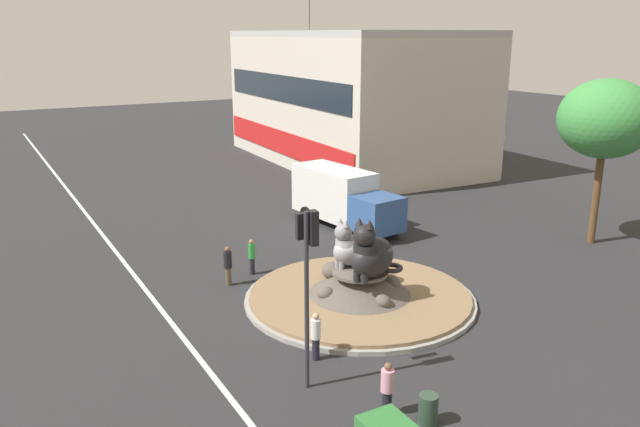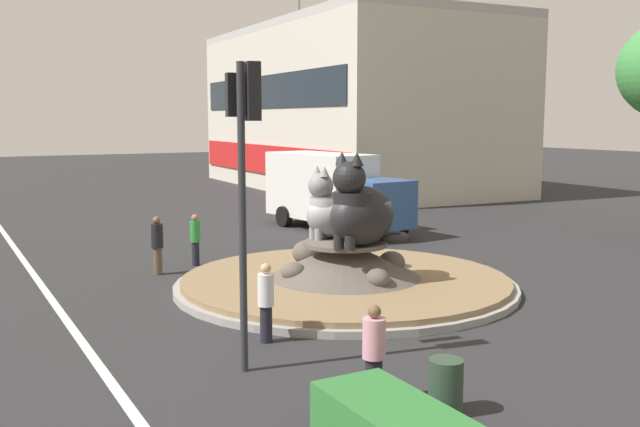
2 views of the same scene
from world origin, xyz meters
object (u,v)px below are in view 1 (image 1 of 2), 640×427
at_px(pedestrian_black_shirt, 228,265).
at_px(pedestrian_pink_shirt, 387,388).
at_px(pedestrian_green_shirt, 252,256).
at_px(delivery_box_truck, 343,197).
at_px(pedestrian_white_shirt, 316,335).
at_px(shophouse_block, 350,98).
at_px(traffic_light_mast, 308,261).
at_px(broadleaf_tree_behind_island, 606,119).
at_px(litter_bin, 428,409).
at_px(cat_statue_grey, 351,248).
at_px(cat_statue_black, 371,255).

height_order(pedestrian_black_shirt, pedestrian_pink_shirt, pedestrian_black_shirt).
distance_m(pedestrian_green_shirt, delivery_box_truck, 8.76).
bearing_deg(pedestrian_green_shirt, pedestrian_white_shirt, 12.48).
relative_size(shophouse_block, pedestrian_white_shirt, 14.28).
height_order(traffic_light_mast, pedestrian_green_shirt, traffic_light_mast).
xyz_separation_m(broadleaf_tree_behind_island, pedestrian_green_shirt, (-4.69, -17.38, -5.60)).
bearing_deg(litter_bin, delivery_box_truck, 155.46).
xyz_separation_m(broadleaf_tree_behind_island, delivery_box_truck, (-9.02, -9.81, -4.78)).
distance_m(delivery_box_truck, litter_bin, 19.16).
xyz_separation_m(cat_statue_grey, cat_statue_black, (1.50, -0.02, 0.17)).
relative_size(cat_statue_grey, delivery_box_truck, 0.27).
relative_size(broadleaf_tree_behind_island, pedestrian_black_shirt, 4.77).
bearing_deg(broadleaf_tree_behind_island, pedestrian_pink_shirt, -68.08).
bearing_deg(delivery_box_truck, pedestrian_green_shirt, -67.24).
distance_m(broadleaf_tree_behind_island, pedestrian_pink_shirt, 20.75).
bearing_deg(pedestrian_black_shirt, traffic_light_mast, 87.23).
bearing_deg(delivery_box_truck, pedestrian_black_shirt, -67.88).
relative_size(broadleaf_tree_behind_island, pedestrian_white_shirt, 5.00).
bearing_deg(pedestrian_pink_shirt, shophouse_block, 26.99).
bearing_deg(pedestrian_green_shirt, pedestrian_pink_shirt, 16.22).
bearing_deg(broadleaf_tree_behind_island, cat_statue_grey, -91.79).
height_order(pedestrian_black_shirt, litter_bin, pedestrian_black_shirt).
bearing_deg(pedestrian_green_shirt, cat_statue_grey, 53.54).
relative_size(cat_statue_black, shophouse_block, 0.12).
bearing_deg(cat_statue_grey, delivery_box_truck, -122.39).
bearing_deg(pedestrian_black_shirt, broadleaf_tree_behind_island, 170.90).
bearing_deg(pedestrian_black_shirt, pedestrian_green_shirt, -151.42).
height_order(shophouse_block, delivery_box_truck, shophouse_block).
bearing_deg(pedestrian_white_shirt, cat_statue_black, 105.60).
xyz_separation_m(traffic_light_mast, pedestrian_black_shirt, (-8.93, 0.89, -3.20)).
bearing_deg(pedestrian_white_shirt, cat_statue_grey, 118.20).
height_order(shophouse_block, litter_bin, shophouse_block).
height_order(broadleaf_tree_behind_island, pedestrian_pink_shirt, broadleaf_tree_behind_island).
xyz_separation_m(pedestrian_white_shirt, litter_bin, (4.75, 0.96, -0.45)).
height_order(broadleaf_tree_behind_island, pedestrian_white_shirt, broadleaf_tree_behind_island).
bearing_deg(shophouse_block, pedestrian_pink_shirt, -28.41).
distance_m(traffic_light_mast, pedestrian_green_shirt, 10.42).
bearing_deg(pedestrian_black_shirt, delivery_box_truck, -147.94).
distance_m(pedestrian_white_shirt, pedestrian_green_shirt, 8.42).
relative_size(broadleaf_tree_behind_island, pedestrian_green_shirt, 5.10).
relative_size(cat_statue_black, litter_bin, 3.14).
relative_size(shophouse_block, delivery_box_truck, 3.15).
xyz_separation_m(broadleaf_tree_behind_island, pedestrian_black_shirt, (-4.00, -18.82, -5.55)).
height_order(broadleaf_tree_behind_island, delivery_box_truck, broadleaf_tree_behind_island).
height_order(cat_statue_grey, pedestrian_black_shirt, cat_statue_grey).
bearing_deg(pedestrian_white_shirt, pedestrian_green_shirt, 153.30).
bearing_deg(litter_bin, broadleaf_tree_behind_island, 115.24).
xyz_separation_m(pedestrian_green_shirt, delivery_box_truck, (-4.33, 7.57, 0.82)).
distance_m(pedestrian_black_shirt, litter_bin, 12.43).
bearing_deg(pedestrian_green_shirt, shophouse_block, 159.92).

